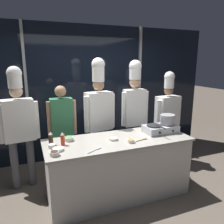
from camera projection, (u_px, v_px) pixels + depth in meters
ground_plane at (118, 194)px, 3.37m from camera, size 24.00×24.00×0.00m
window_wall_back at (88, 93)px, 4.52m from camera, size 5.55×0.09×2.70m
demo_counter at (118, 167)px, 3.27m from camera, size 2.11×0.80×0.89m
portable_stove at (160, 129)px, 3.45m from camera, size 0.52×0.32×0.13m
frying_pan at (154, 124)px, 3.39m from camera, size 0.24×0.41×0.04m
stock_pot at (167, 119)px, 3.46m from camera, size 0.26×0.23×0.15m
squeeze_bottle_soy at (51, 138)px, 2.94m from camera, size 0.06×0.06×0.18m
squeeze_bottle_chili at (63, 139)px, 2.92m from camera, size 0.06×0.06×0.18m
prep_bowl_scallions at (69, 139)px, 3.09m from camera, size 0.13×0.13×0.06m
prep_bowl_carrots at (131, 141)px, 3.02m from camera, size 0.10×0.10×0.05m
prep_bowl_soy_glaze at (54, 153)px, 2.60m from camera, size 0.12×0.12×0.05m
prep_bowl_chicken at (58, 149)px, 2.75m from camera, size 0.14×0.14×0.04m
prep_bowl_noodles at (113, 139)px, 3.12m from camera, size 0.13×0.13×0.03m
prep_bowl_onion at (52, 146)px, 2.83m from camera, size 0.09×0.09×0.05m
serving_spoon_slotted at (97, 149)px, 2.79m from camera, size 0.22×0.15×0.02m
serving_spoon_solid at (144, 139)px, 3.14m from camera, size 0.22×0.08×0.02m
chef_head at (19, 120)px, 3.33m from camera, size 0.58×0.28×1.93m
person_guest at (62, 123)px, 3.64m from camera, size 0.48×0.19×1.61m
chef_sous at (99, 110)px, 3.77m from camera, size 0.58×0.32×2.05m
chef_line at (134, 105)px, 3.99m from camera, size 0.51×0.23×2.02m
chef_pastry at (168, 112)px, 4.30m from camera, size 0.61×0.30×1.81m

